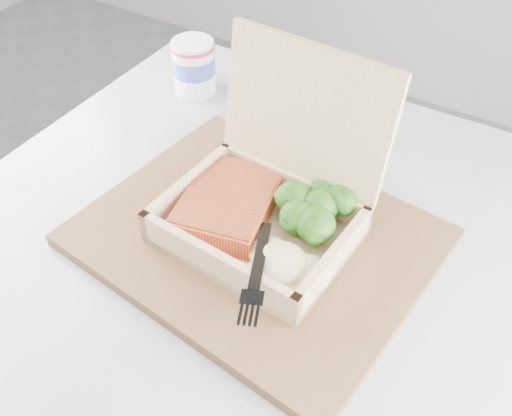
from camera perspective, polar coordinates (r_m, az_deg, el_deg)
The scene contains 9 objects.
cafe_table at distance 0.82m, azimuth -0.10°, elevation -12.94°, with size 0.79×0.79×0.72m.
serving_tray at distance 0.67m, azimuth 0.03°, elevation -2.94°, with size 0.38×0.31×0.02m, color brown.
takeout_container at distance 0.64m, azimuth 1.69°, elevation 1.70°, with size 0.22×0.21×0.20m.
salmon_fillet at distance 0.67m, azimuth -2.79°, elevation 0.46°, with size 0.10×0.13×0.03m, color #EA512D.
broccoli_pile at distance 0.65m, azimuth 6.21°, elevation -0.36°, with size 0.11×0.11×0.04m, color #347C1B, non-canonical shape.
mashed_potatoes at distance 0.60m, azimuth 2.40°, elevation -5.66°, with size 0.10×0.09×0.03m, color #C6BB80.
plastic_fork at distance 0.60m, azimuth 0.68°, elevation -3.25°, with size 0.08×0.15×0.02m.
paper_cup at distance 0.91m, azimuth -6.22°, elevation 14.02°, with size 0.07×0.07×0.08m.
receipt at distance 0.80m, azimuth 8.39°, elevation 4.85°, with size 0.07×0.13×0.00m, color silver.
Camera 1 is at (0.43, 0.08, 1.22)m, focal length 40.00 mm.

